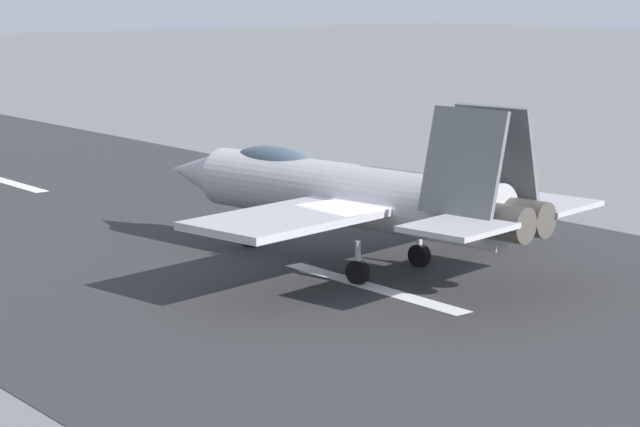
% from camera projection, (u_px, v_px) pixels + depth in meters
% --- Properties ---
extents(ground_plane, '(400.00, 400.00, 0.00)m').
position_uv_depth(ground_plane, '(351.00, 282.00, 37.73)').
color(ground_plane, slate).
extents(runway_strip, '(240.00, 26.00, 0.02)m').
position_uv_depth(runway_strip, '(352.00, 282.00, 37.72)').
color(runway_strip, '#302F31').
rests_on(runway_strip, ground).
extents(fighter_jet, '(16.67, 14.35, 5.71)m').
position_uv_depth(fighter_jet, '(345.00, 192.00, 39.40)').
color(fighter_jet, '#A9A7AE').
rests_on(fighter_jet, ground).
extents(marker_cone_mid, '(0.44, 0.44, 0.55)m').
position_uv_depth(marker_cone_mid, '(457.00, 193.00, 52.27)').
color(marker_cone_mid, orange).
rests_on(marker_cone_mid, ground).
extents(marker_cone_far, '(0.44, 0.44, 0.55)m').
position_uv_depth(marker_cone_far, '(257.00, 157.00, 63.60)').
color(marker_cone_far, orange).
rests_on(marker_cone_far, ground).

